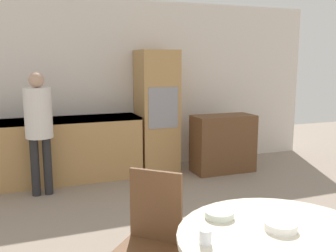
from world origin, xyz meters
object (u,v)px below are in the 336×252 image
Objects in this scene: bowl_near at (219,214)px; bowl_centre at (281,226)px; chair_far_left at (150,235)px; oven_unit at (157,112)px; cup at (206,237)px; sideboard at (223,144)px; person_standing at (39,121)px.

bowl_centre is at bearing -48.74° from bowl_near.
bowl_centre is (0.60, -0.58, 0.21)m from chair_far_left.
oven_unit is 23.05× the size of cup.
cup is (-1.94, -3.28, 0.33)m from sideboard.
person_standing reaches higher than chair_far_left.
cup is at bearing 179.50° from bowl_centre.
person_standing reaches higher than bowl_near.
cup is 0.44× the size of bowl_near.
oven_unit is 9.85× the size of bowl_centre.
person_standing is 3.27m from cup.
person_standing is at bearing 110.56° from bowl_centre.
sideboard is 0.61× the size of person_standing.
oven_unit reaches higher than cup.
person_standing reaches higher than bowl_centre.
person_standing is (-2.66, -0.10, 0.52)m from sideboard.
bowl_centre is at bearing -1.34° from chair_far_left.
chair_far_left is at bearing -127.25° from sideboard.
oven_unit reaches higher than person_standing.
sideboard is at bearing 59.42° from cup.
cup is (0.72, -3.18, -0.19)m from person_standing.
sideboard is (0.93, -0.41, -0.49)m from oven_unit.
person_standing is at bearing -177.77° from sideboard.
bowl_near is 0.97× the size of bowl_centre.
cup is at bearing -130.31° from bowl_near.
sideboard is 2.71m from person_standing.
chair_far_left is 0.62× the size of person_standing.
person_standing is 19.39× the size of cup.
sideboard is at bearing -23.76° from oven_unit.
sideboard is 5.18× the size of bowl_near.
sideboard reaches higher than cup.
bowl_near is at bearing 131.26° from bowl_centre.
oven_unit is 1.93× the size of chair_far_left.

